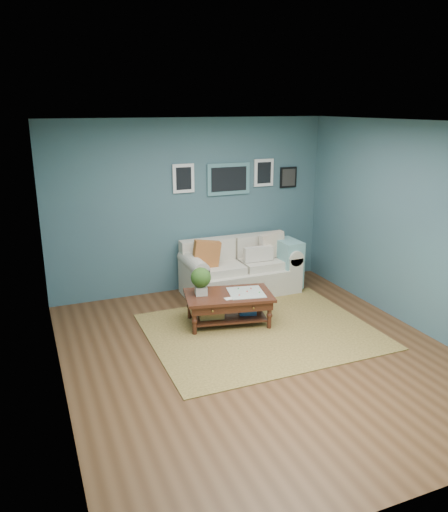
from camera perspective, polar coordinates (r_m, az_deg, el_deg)
room_shell at (r=5.67m, az=4.35°, el=1.33°), size 5.00×5.02×2.70m
area_rug at (r=6.69m, az=4.24°, el=-8.55°), size 2.89×2.31×0.01m
loveseat at (r=7.94m, az=2.31°, el=-1.41°), size 1.85×0.84×0.95m
coffee_table at (r=6.76m, az=0.00°, el=-4.96°), size 1.27×0.90×0.81m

